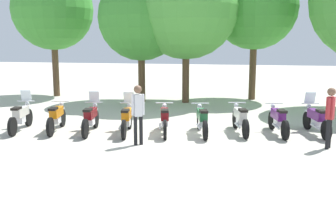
{
  "coord_description": "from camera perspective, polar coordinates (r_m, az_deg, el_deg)",
  "views": [
    {
      "loc": [
        2.69,
        -12.48,
        3.11
      ],
      "look_at": [
        0.0,
        0.5,
        0.9
      ],
      "focal_mm": 40.9,
      "sensor_mm": 36.0,
      "label": 1
    }
  ],
  "objects": [
    {
      "name": "ground_plane",
      "position": [
        13.14,
        -0.44,
        -4.23
      ],
      "size": [
        80.0,
        80.0,
        0.0
      ],
      "primitive_type": "plane",
      "color": "#BCB7A8"
    },
    {
      "name": "motorcycle_0",
      "position": [
        14.38,
        -21.07,
        -1.56
      ],
      "size": [
        0.72,
        2.16,
        1.37
      ],
      "rotation": [
        0.0,
        0.0,
        1.79
      ],
      "color": "black",
      "rests_on": "ground_plane"
    },
    {
      "name": "motorcycle_1",
      "position": [
        13.91,
        -16.28,
        -1.72
      ],
      "size": [
        0.72,
        2.16,
        0.99
      ],
      "rotation": [
        0.0,
        0.0,
        1.79
      ],
      "color": "black",
      "rests_on": "ground_plane"
    },
    {
      "name": "motorcycle_2",
      "position": [
        13.4,
        -11.45,
        -1.88
      ],
      "size": [
        0.64,
        2.18,
        1.37
      ],
      "rotation": [
        0.0,
        0.0,
        1.74
      ],
      "color": "black",
      "rests_on": "ground_plane"
    },
    {
      "name": "motorcycle_3",
      "position": [
        13.08,
        -6.15,
        -2.02
      ],
      "size": [
        0.67,
        2.17,
        1.37
      ],
      "rotation": [
        0.0,
        0.0,
        1.75
      ],
      "color": "black",
      "rests_on": "ground_plane"
    },
    {
      "name": "motorcycle_4",
      "position": [
        13.0,
        -0.51,
        -2.1
      ],
      "size": [
        0.73,
        2.16,
        0.99
      ],
      "rotation": [
        0.0,
        0.0,
        1.8
      ],
      "color": "black",
      "rests_on": "ground_plane"
    },
    {
      "name": "motorcycle_5",
      "position": [
        12.95,
        5.08,
        -2.19
      ],
      "size": [
        0.77,
        2.15,
        0.99
      ],
      "rotation": [
        0.0,
        0.0,
        1.82
      ],
      "color": "black",
      "rests_on": "ground_plane"
    },
    {
      "name": "motorcycle_6",
      "position": [
        13.3,
        10.7,
        -2.01
      ],
      "size": [
        0.76,
        2.15,
        0.99
      ],
      "rotation": [
        0.0,
        0.0,
        1.81
      ],
      "color": "black",
      "rests_on": "ground_plane"
    },
    {
      "name": "motorcycle_7",
      "position": [
        13.44,
        16.08,
        -2.09
      ],
      "size": [
        0.71,
        2.16,
        0.99
      ],
      "rotation": [
        0.0,
        0.0,
        1.78
      ],
      "color": "black",
      "rests_on": "ground_plane"
    },
    {
      "name": "motorcycle_8",
      "position": [
        13.83,
        21.19,
        -1.99
      ],
      "size": [
        0.74,
        2.15,
        1.37
      ],
      "rotation": [
        0.0,
        0.0,
        1.8
      ],
      "color": "black",
      "rests_on": "ground_plane"
    },
    {
      "name": "person_0",
      "position": [
        12.03,
        23.0,
        -1.07
      ],
      "size": [
        0.32,
        0.39,
        1.8
      ],
      "rotation": [
        0.0,
        0.0,
        5.82
      ],
      "color": "black",
      "rests_on": "ground_plane"
    },
    {
      "name": "person_1",
      "position": [
        11.51,
        -4.49,
        -0.7
      ],
      "size": [
        0.39,
        0.32,
        1.82
      ],
      "rotation": [
        0.0,
        0.0,
        2.04
      ],
      "color": "black",
      "rests_on": "ground_plane"
    },
    {
      "name": "tree_0",
      "position": [
        22.86,
        -16.79,
        13.45
      ],
      "size": [
        4.5,
        4.5,
        7.12
      ],
      "color": "brown",
      "rests_on": "ground_plane"
    },
    {
      "name": "tree_1",
      "position": [
        19.89,
        -4.05,
        12.87
      ],
      "size": [
        4.38,
        4.38,
        6.5
      ],
      "color": "brown",
      "rests_on": "ground_plane"
    },
    {
      "name": "tree_2",
      "position": [
        19.59,
        2.74,
        14.42
      ],
      "size": [
        5.22,
        5.22,
        7.43
      ],
      "color": "brown",
      "rests_on": "ground_plane"
    },
    {
      "name": "tree_3",
      "position": [
        21.13,
        12.82,
        14.07
      ],
      "size": [
        4.49,
        4.49,
        7.15
      ],
      "color": "brown",
      "rests_on": "ground_plane"
    }
  ]
}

